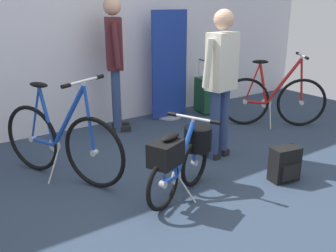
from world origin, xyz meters
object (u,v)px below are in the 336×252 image
Objects in this scene: visitor_near_wall at (115,56)px; visitor_browsing at (221,77)px; floor_banner_stand at (170,72)px; rolling_suitcase at (204,95)px; folding_bike_foreground at (183,155)px; display_bike_left at (273,99)px; display_bike_right at (61,141)px; backpack_on_floor at (285,164)px.

visitor_near_wall is 1.08× the size of visitor_browsing.
rolling_suitcase is (0.59, -0.10, -0.41)m from floor_banner_stand.
floor_banner_stand is 1.61m from visitor_browsing.
visitor_near_wall is at bearing 79.60° from folding_bike_foreground.
visitor_browsing is at bearing -105.21° from floor_banner_stand.
floor_banner_stand is 1.36× the size of display_bike_left.
folding_bike_foreground is 0.81× the size of display_bike_left.
visitor_browsing is (-1.38, -0.41, 0.53)m from display_bike_left.
display_bike_left is 1.10m from rolling_suitcase.
rolling_suitcase is at bearing -9.80° from floor_banner_stand.
display_bike_left is at bearing -29.37° from visitor_near_wall.
display_bike_right reaches higher than folding_bike_foreground.
rolling_suitcase reaches higher than folding_bike_foreground.
display_bike_left reaches higher than folding_bike_foreground.
visitor_browsing is (1.61, -0.46, 0.52)m from display_bike_right.
floor_banner_stand is 1.87× the size of rolling_suitcase.
rolling_suitcase is at bearing 55.00° from visitor_browsing.
backpack_on_floor is at bearing -81.15° from visitor_browsing.
visitor_near_wall is 5.07× the size of backpack_on_floor.
floor_banner_stand is at bearing 28.01° from display_bike_right.
display_bike_left is (2.23, 0.88, -0.01)m from folding_bike_foreground.
visitor_browsing is at bearing -71.21° from visitor_near_wall.
backpack_on_floor is (0.13, -0.81, -0.74)m from visitor_browsing.
display_bike_left is at bearing 16.47° from visitor_browsing.
floor_banner_stand is at bearing 130.17° from display_bike_left.
visitor_near_wall is (-0.92, -0.08, 0.30)m from floor_banner_stand.
folding_bike_foreground is 2.67m from rolling_suitcase.
folding_bike_foreground is at bearing 160.53° from backpack_on_floor.
display_bike_right is (-2.99, 0.06, 0.01)m from display_bike_left.
display_bike_right is (-2.03, -1.08, -0.31)m from floor_banner_stand.
display_bike_left is at bearing 21.46° from folding_bike_foreground.
display_bike_right is 0.78× the size of visitor_near_wall.
rolling_suitcase reaches higher than backpack_on_floor.
display_bike_left is 1.76m from backpack_on_floor.
folding_bike_foreground is 1.11× the size of rolling_suitcase.
display_bike_right is at bearing -138.07° from visitor_near_wall.
floor_banner_stand is 1.16× the size of display_bike_right.
visitor_browsing is (0.50, -1.46, -0.09)m from visitor_near_wall.
backpack_on_floor is at bearing -97.07° from floor_banner_stand.
display_bike_right is 2.17m from backpack_on_floor.
visitor_near_wall reaches higher than display_bike_left.
floor_banner_stand is 0.72m from rolling_suitcase.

